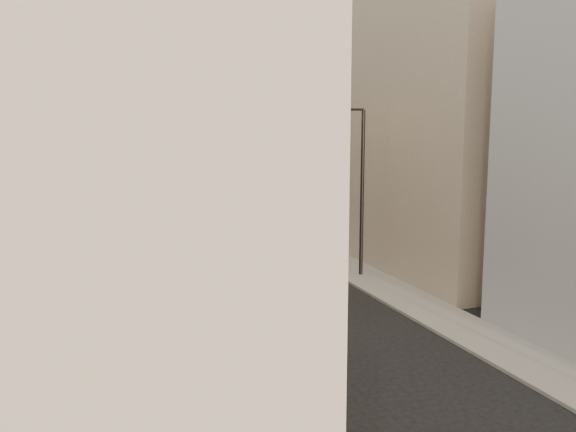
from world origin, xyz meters
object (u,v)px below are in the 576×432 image
Objects in this scene: clock_tower at (126,61)px; streetlamp_mid at (358,182)px; white_tower at (224,47)px; streetlamp_far at (278,171)px; traffic_light_right at (288,191)px.

clock_tower reaches higher than streetlamp_mid.
white_tower is (11.00, -14.00, 0.97)m from clock_tower.
streetlamp_far is (-4.03, -33.57, -13.23)m from white_tower.
white_tower is at bearing -105.63° from traffic_light_right.
white_tower is 8.30× the size of traffic_light_right.
white_tower is 36.31m from streetlamp_far.
streetlamp_far reaches higher than traffic_light_right.
clock_tower is 1.08× the size of white_tower.
streetlamp_far is at bearing -22.93° from traffic_light_right.
clock_tower is at bearing 98.90° from streetlamp_far.
white_tower reaches higher than streetlamp_mid.
streetlamp_far is 1.88× the size of traffic_light_right.
streetlamp_mid reaches higher than traffic_light_right.
streetlamp_far is 1.84m from traffic_light_right.
clock_tower is 49.62m from streetlamp_far.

